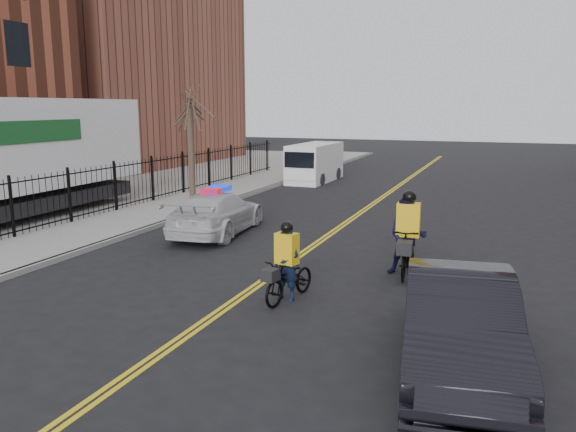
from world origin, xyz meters
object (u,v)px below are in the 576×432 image
Objects in this scene: cargo_van at (314,163)px; cyclist_far at (407,242)px; dark_sedan at (459,324)px; cyclist_near at (287,273)px; police_cruiser at (217,213)px.

cargo_van is 18.09m from cyclist_far.
cargo_van is at bearing 106.43° from dark_sedan.
dark_sedan is 4.37m from cyclist_near.
dark_sedan is at bearing -64.82° from cargo_van.
dark_sedan is 2.21× the size of cyclist_far.
cargo_van is (-1.27, 13.78, 0.32)m from police_cruiser.
dark_sedan reaches higher than police_cruiser.
police_cruiser is 1.05× the size of dark_sedan.
cargo_van is 19.91m from cyclist_near.
cargo_van reaches higher than dark_sedan.
dark_sedan is 23.26m from cargo_van.
cyclist_near is (4.58, -5.25, -0.10)m from police_cruiser.
police_cruiser is at bearing 130.52° from dark_sedan.
police_cruiser is 1.00× the size of cargo_van.
dark_sedan is at bearing 132.36° from police_cruiser.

